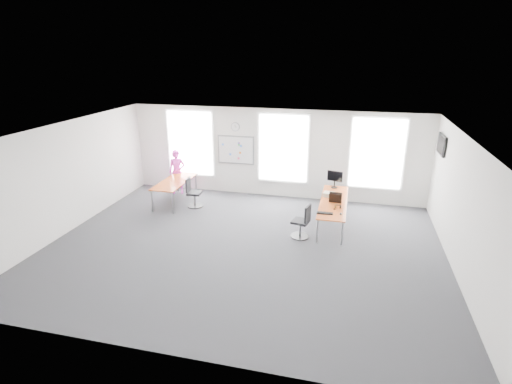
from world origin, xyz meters
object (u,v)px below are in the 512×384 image
(desk_right, at_px, (334,203))
(chair_left, at_px, (193,194))
(desk_left, at_px, (175,183))
(person, at_px, (177,172))
(monitor, at_px, (335,178))
(headphones, at_px, (338,207))
(chair_right, at_px, (302,223))
(keyboard, at_px, (325,213))

(desk_right, xyz_separation_m, chair_left, (-4.47, 0.28, -0.23))
(desk_left, bearing_deg, chair_left, -16.98)
(desk_left, xyz_separation_m, person, (-0.30, 0.86, 0.10))
(desk_left, xyz_separation_m, monitor, (5.12, 0.70, 0.34))
(headphones, bearing_deg, person, 149.75)
(desk_right, relative_size, chair_left, 2.98)
(chair_right, xyz_separation_m, monitor, (0.69, 2.34, 0.61))
(chair_left, xyz_separation_m, monitor, (4.41, 0.92, 0.60))
(chair_right, distance_m, monitor, 2.52)
(desk_left, distance_m, person, 0.91)
(monitor, bearing_deg, desk_right, -72.79)
(person, bearing_deg, monitor, -20.61)
(desk_left, height_order, chair_right, chair_right)
(desk_right, height_order, monitor, monitor)
(desk_left, xyz_separation_m, chair_right, (4.43, -1.64, -0.27))
(keyboard, bearing_deg, chair_right, -168.59)
(headphones, xyz_separation_m, monitor, (-0.19, 1.72, 0.28))
(chair_left, bearing_deg, desk_right, -98.53)
(person, xyz_separation_m, monitor, (5.42, -0.15, 0.24))
(chair_left, xyz_separation_m, person, (-1.01, 1.07, 0.36))
(chair_right, height_order, chair_left, chair_left)
(person, height_order, headphones, person)
(chair_left, height_order, headphones, chair_left)
(keyboard, bearing_deg, headphones, 52.69)
(desk_right, distance_m, chair_right, 1.38)
(monitor, bearing_deg, desk_left, -157.59)
(keyboard, xyz_separation_m, headphones, (0.31, 0.47, 0.04))
(chair_left, bearing_deg, keyboard, -111.42)
(headphones, bearing_deg, keyboard, -135.45)
(chair_left, bearing_deg, desk_left, 68.11)
(desk_right, bearing_deg, monitor, 92.62)
(chair_right, xyz_separation_m, chair_left, (-3.72, 1.42, 0.00))
(keyboard, bearing_deg, person, 152.48)
(desk_left, relative_size, chair_left, 2.14)
(chair_left, distance_m, person, 1.51)
(desk_right, bearing_deg, chair_right, -123.06)
(chair_right, distance_m, chair_left, 3.99)
(chair_right, bearing_deg, chair_left, -98.59)
(keyboard, relative_size, monitor, 0.79)
(desk_right, distance_m, monitor, 1.26)
(desk_left, relative_size, headphones, 11.83)
(chair_right, relative_size, chair_left, 0.99)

